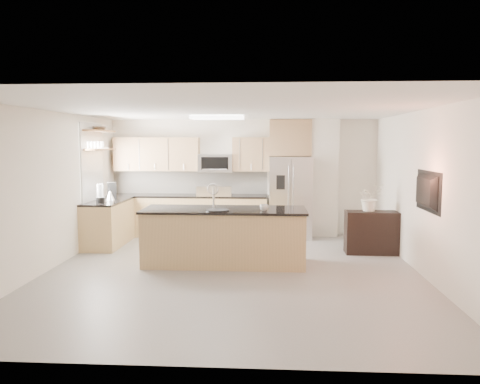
# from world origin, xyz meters

# --- Properties ---
(floor) EXTENTS (6.50, 6.50, 0.00)m
(floor) POSITION_xyz_m (0.00, 0.00, 0.00)
(floor) COLOR gray
(floor) RESTS_ON ground
(ceiling) EXTENTS (6.00, 6.50, 0.02)m
(ceiling) POSITION_xyz_m (0.00, 0.00, 2.60)
(ceiling) COLOR white
(ceiling) RESTS_ON wall_back
(wall_back) EXTENTS (6.00, 0.02, 2.60)m
(wall_back) POSITION_xyz_m (0.00, 3.25, 1.30)
(wall_back) COLOR white
(wall_back) RESTS_ON floor
(wall_front) EXTENTS (6.00, 0.02, 2.60)m
(wall_front) POSITION_xyz_m (0.00, -3.25, 1.30)
(wall_front) COLOR white
(wall_front) RESTS_ON floor
(wall_left) EXTENTS (0.02, 6.50, 2.60)m
(wall_left) POSITION_xyz_m (-3.00, 0.00, 1.30)
(wall_left) COLOR white
(wall_left) RESTS_ON floor
(wall_right) EXTENTS (0.02, 6.50, 2.60)m
(wall_right) POSITION_xyz_m (3.00, 0.00, 1.30)
(wall_right) COLOR white
(wall_right) RESTS_ON floor
(back_counter) EXTENTS (3.55, 0.66, 1.44)m
(back_counter) POSITION_xyz_m (-1.23, 2.93, 0.47)
(back_counter) COLOR tan
(back_counter) RESTS_ON floor
(left_counter) EXTENTS (0.66, 1.50, 0.92)m
(left_counter) POSITION_xyz_m (-2.67, 1.85, 0.46)
(left_counter) COLOR tan
(left_counter) RESTS_ON floor
(range) EXTENTS (0.76, 0.64, 1.14)m
(range) POSITION_xyz_m (-0.60, 2.92, 0.47)
(range) COLOR black
(range) RESTS_ON floor
(upper_cabinets) EXTENTS (3.50, 0.33, 0.75)m
(upper_cabinets) POSITION_xyz_m (-1.30, 3.09, 1.83)
(upper_cabinets) COLOR tan
(upper_cabinets) RESTS_ON wall_back
(microwave) EXTENTS (0.76, 0.40, 0.40)m
(microwave) POSITION_xyz_m (-0.60, 3.04, 1.63)
(microwave) COLOR silver
(microwave) RESTS_ON upper_cabinets
(refrigerator) EXTENTS (0.92, 0.78, 1.78)m
(refrigerator) POSITION_xyz_m (1.06, 2.87, 0.89)
(refrigerator) COLOR silver
(refrigerator) RESTS_ON floor
(partition_column) EXTENTS (0.60, 0.30, 2.60)m
(partition_column) POSITION_xyz_m (1.82, 3.10, 1.30)
(partition_column) COLOR white
(partition_column) RESTS_ON floor
(window) EXTENTS (0.04, 1.15, 1.65)m
(window) POSITION_xyz_m (-2.98, 1.85, 1.65)
(window) COLOR white
(window) RESTS_ON wall_left
(shelf_lower) EXTENTS (0.30, 1.20, 0.04)m
(shelf_lower) POSITION_xyz_m (-2.85, 1.95, 1.95)
(shelf_lower) COLOR olive
(shelf_lower) RESTS_ON wall_left
(shelf_upper) EXTENTS (0.30, 1.20, 0.04)m
(shelf_upper) POSITION_xyz_m (-2.85, 1.95, 2.32)
(shelf_upper) COLOR olive
(shelf_upper) RESTS_ON wall_left
(ceiling_fixture) EXTENTS (1.00, 0.50, 0.06)m
(ceiling_fixture) POSITION_xyz_m (-0.40, 1.60, 2.56)
(ceiling_fixture) COLOR white
(ceiling_fixture) RESTS_ON ceiling
(island) EXTENTS (2.78, 1.01, 1.39)m
(island) POSITION_xyz_m (-0.17, 0.49, 0.48)
(island) COLOR tan
(island) RESTS_ON floor
(credenza) EXTENTS (1.01, 0.43, 0.80)m
(credenza) POSITION_xyz_m (2.54, 1.42, 0.40)
(credenza) COLOR black
(credenza) RESTS_ON floor
(cup) EXTENTS (0.15, 0.15, 0.11)m
(cup) POSITION_xyz_m (0.51, 0.28, 1.01)
(cup) COLOR silver
(cup) RESTS_ON island
(platter) EXTENTS (0.48, 0.48, 0.02)m
(platter) POSITION_xyz_m (-0.26, 0.24, 0.97)
(platter) COLOR black
(platter) RESTS_ON island
(blender) EXTENTS (0.16, 0.16, 0.37)m
(blender) POSITION_xyz_m (-2.67, 1.44, 1.08)
(blender) COLOR black
(blender) RESTS_ON left_counter
(kettle) EXTENTS (0.19, 0.19, 0.23)m
(kettle) POSITION_xyz_m (-2.63, 1.87, 1.02)
(kettle) COLOR silver
(kettle) RESTS_ON left_counter
(coffee_maker) EXTENTS (0.23, 0.26, 0.33)m
(coffee_maker) POSITION_xyz_m (-2.69, 2.18, 1.08)
(coffee_maker) COLOR black
(coffee_maker) RESTS_ON left_counter
(bowl) EXTENTS (0.52, 0.52, 0.09)m
(bowl) POSITION_xyz_m (-2.85, 2.01, 2.39)
(bowl) COLOR silver
(bowl) RESTS_ON shelf_upper
(flower_vase) EXTENTS (0.88, 0.82, 0.78)m
(flower_vase) POSITION_xyz_m (2.49, 1.47, 1.19)
(flower_vase) COLOR white
(flower_vase) RESTS_ON credenza
(television) EXTENTS (0.14, 1.08, 0.62)m
(television) POSITION_xyz_m (2.91, -0.20, 1.35)
(television) COLOR black
(television) RESTS_ON wall_right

